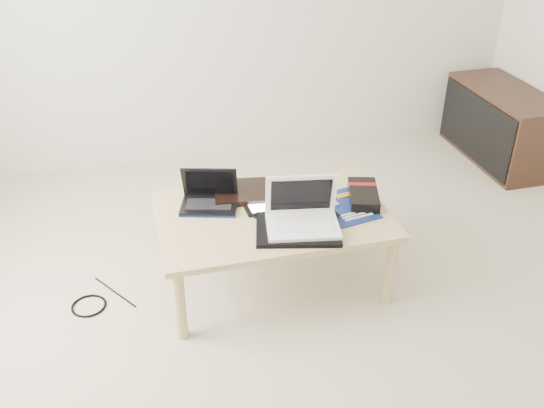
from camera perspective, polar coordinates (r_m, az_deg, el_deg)
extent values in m
plane|color=beige|center=(2.81, 4.79, -12.59)|extent=(4.00, 4.00, 0.00)
cube|color=tan|center=(2.91, 0.07, -1.15)|extent=(1.10, 0.70, 0.03)
cylinder|color=tan|center=(2.72, -8.69, -9.36)|extent=(0.06, 0.06, 0.37)
cylinder|color=tan|center=(2.94, 11.09, -6.16)|extent=(0.06, 0.06, 0.37)
cylinder|color=tan|center=(3.21, -9.98, -2.59)|extent=(0.06, 0.06, 0.37)
cylinder|color=tan|center=(3.39, 6.99, -0.30)|extent=(0.06, 0.06, 0.37)
cube|color=#392417|center=(4.52, 20.80, 6.97)|extent=(0.40, 0.90, 0.50)
cube|color=black|center=(4.41, 18.63, 6.81)|extent=(0.02, 0.86, 0.44)
cube|color=black|center=(3.06, -2.67, 1.15)|extent=(0.32, 0.28, 0.03)
cube|color=black|center=(2.97, -5.93, -0.15)|extent=(0.31, 0.25, 0.02)
cube|color=black|center=(2.96, -5.95, -0.02)|extent=(0.24, 0.16, 0.00)
cube|color=black|center=(2.90, -6.10, -0.70)|extent=(0.06, 0.04, 0.00)
cube|color=black|center=(2.98, -5.89, 2.08)|extent=(0.28, 0.13, 0.18)
cube|color=black|center=(2.97, -5.90, 1.99)|extent=(0.23, 0.11, 0.14)
cube|color=#0C1844|center=(2.89, -6.14, -1.17)|extent=(0.26, 0.08, 0.01)
cube|color=black|center=(2.96, -0.54, -0.06)|extent=(0.23, 0.18, 0.01)
cube|color=white|center=(2.96, -0.54, 0.04)|extent=(0.18, 0.14, 0.00)
cube|color=#BBBABF|center=(3.00, 1.72, 0.40)|extent=(0.07, 0.24, 0.02)
cube|color=#939297|center=(2.99, 1.72, 0.58)|extent=(0.05, 0.19, 0.00)
cube|color=black|center=(2.77, 2.45, -2.40)|extent=(0.44, 0.36, 0.02)
cube|color=white|center=(2.76, 2.91, -2.09)|extent=(0.36, 0.28, 0.02)
cube|color=white|center=(2.75, 2.93, -1.97)|extent=(0.29, 0.17, 0.00)
cube|color=white|center=(2.68, 3.14, -2.93)|extent=(0.08, 0.04, 0.00)
cube|color=white|center=(2.78, 2.75, 0.93)|extent=(0.33, 0.11, 0.22)
cube|color=black|center=(2.77, 2.76, 0.84)|extent=(0.28, 0.09, 0.17)
cube|color=#0D1856|center=(2.96, 6.64, -0.33)|extent=(0.31, 0.36, 0.01)
cube|color=#BBBABF|center=(2.98, 5.70, 0.05)|extent=(0.06, 0.06, 0.01)
cube|color=gold|center=(3.07, 6.95, 0.94)|extent=(0.11, 0.03, 0.01)
cube|color=gold|center=(3.05, 7.13, 0.78)|extent=(0.11, 0.03, 0.01)
cube|color=silver|center=(2.92, 7.76, -0.82)|extent=(0.15, 0.04, 0.01)
cube|color=silver|center=(2.90, 7.98, -1.02)|extent=(0.15, 0.04, 0.01)
cube|color=silver|center=(2.89, 8.20, -1.23)|extent=(0.15, 0.04, 0.01)
cube|color=black|center=(2.89, 6.09, -0.99)|extent=(0.03, 0.03, 0.01)
cube|color=black|center=(3.03, 8.59, 0.82)|extent=(0.21, 0.30, 0.06)
cube|color=maroon|center=(3.06, 8.54, 1.86)|extent=(0.14, 0.07, 0.00)
torus|color=black|center=(2.89, -1.01, -0.91)|extent=(0.10, 0.10, 0.01)
torus|color=black|center=(3.09, -16.86, -9.16)|extent=(0.19, 0.19, 0.01)
cylinder|color=black|center=(3.15, -14.56, -8.03)|extent=(0.20, 0.29, 0.01)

